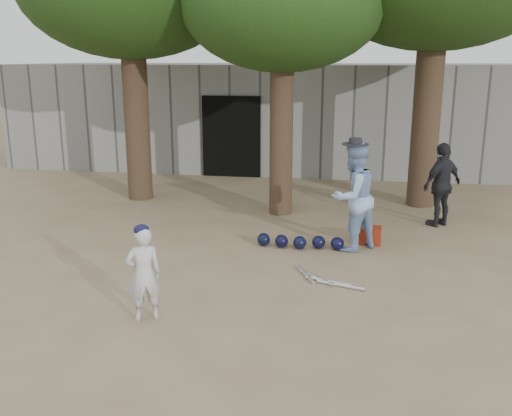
% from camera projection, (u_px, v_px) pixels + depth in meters
% --- Properties ---
extents(ground, '(70.00, 70.00, 0.00)m').
position_uv_depth(ground, '(204.00, 288.00, 8.19)').
color(ground, '#937C5E').
rests_on(ground, ground).
extents(boy_player, '(0.53, 0.47, 1.21)m').
position_uv_depth(boy_player, '(144.00, 274.00, 7.06)').
color(boy_player, silver).
rests_on(boy_player, ground).
extents(spectator_blue, '(1.13, 1.13, 1.85)m').
position_uv_depth(spectator_blue, '(353.00, 197.00, 9.61)').
color(spectator_blue, '#8DABD9').
rests_on(spectator_blue, ground).
extents(spectator_dark, '(0.98, 0.93, 1.64)m').
position_uv_depth(spectator_dark, '(442.00, 185.00, 11.01)').
color(spectator_dark, black).
rests_on(spectator_dark, ground).
extents(red_bag, '(0.44, 0.35, 0.30)m').
position_uv_depth(red_bag, '(369.00, 235.00, 10.11)').
color(red_bag, '#A02D15').
rests_on(red_bag, ground).
extents(back_building, '(16.00, 5.24, 3.00)m').
position_uv_depth(back_building, '(286.00, 114.00, 17.66)').
color(back_building, gray).
rests_on(back_building, ground).
extents(helmet_row, '(1.51, 0.31, 0.23)m').
position_uv_depth(helmet_row, '(300.00, 242.00, 9.86)').
color(helmet_row, black).
rests_on(helmet_row, ground).
extents(bat_pile, '(1.07, 0.83, 0.06)m').
position_uv_depth(bat_pile, '(323.00, 279.00, 8.42)').
color(bat_pile, silver).
rests_on(bat_pile, ground).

